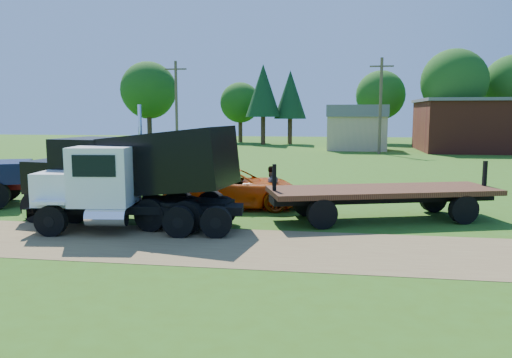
# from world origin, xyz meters

# --- Properties ---
(ground) EXTENTS (140.00, 140.00, 0.00)m
(ground) POSITION_xyz_m (0.00, 0.00, 0.00)
(ground) COLOR #335913
(ground) RESTS_ON ground
(dirt_track) EXTENTS (120.00, 4.20, 0.01)m
(dirt_track) POSITION_xyz_m (0.00, 0.00, 0.01)
(dirt_track) COLOR brown
(dirt_track) RESTS_ON ground
(white_semi_tractor) EXTENTS (6.92, 2.96, 4.10)m
(white_semi_tractor) POSITION_xyz_m (-5.55, 1.40, 1.40)
(white_semi_tractor) COLOR black
(white_semi_tractor) RESTS_ON ground
(black_dump_truck) EXTENTS (8.01, 3.41, 3.40)m
(black_dump_truck) POSITION_xyz_m (-5.20, 2.63, 1.87)
(black_dump_truck) COLOR black
(black_dump_truck) RESTS_ON ground
(orange_pickup) EXTENTS (6.03, 3.42, 1.59)m
(orange_pickup) POSITION_xyz_m (-2.28, 6.02, 0.79)
(orange_pickup) COLOR #D04D09
(orange_pickup) RESTS_ON ground
(flatbed_trailer) EXTENTS (8.47, 4.74, 2.08)m
(flatbed_trailer) POSITION_xyz_m (3.45, 4.40, 0.89)
(flatbed_trailer) COLOR #3A1B12
(flatbed_trailer) RESTS_ON ground
(spectator_b) EXTENTS (1.02, 0.94, 1.70)m
(spectator_b) POSITION_xyz_m (-0.81, 6.13, 0.85)
(spectator_b) COLOR #999999
(spectator_b) RESTS_ON ground
(brick_building) EXTENTS (15.40, 10.40, 5.30)m
(brick_building) POSITION_xyz_m (18.00, 40.00, 2.66)
(brick_building) COLOR maroon
(brick_building) RESTS_ON ground
(tan_shed) EXTENTS (6.20, 5.40, 4.70)m
(tan_shed) POSITION_xyz_m (4.00, 40.00, 2.42)
(tan_shed) COLOR tan
(tan_shed) RESTS_ON ground
(utility_poles) EXTENTS (42.20, 0.28, 9.00)m
(utility_poles) POSITION_xyz_m (6.00, 35.00, 4.71)
(utility_poles) COLOR brown
(utility_poles) RESTS_ON ground
(tree_row) EXTENTS (56.50, 13.54, 11.21)m
(tree_row) POSITION_xyz_m (4.74, 48.71, 6.69)
(tree_row) COLOR #392917
(tree_row) RESTS_ON ground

